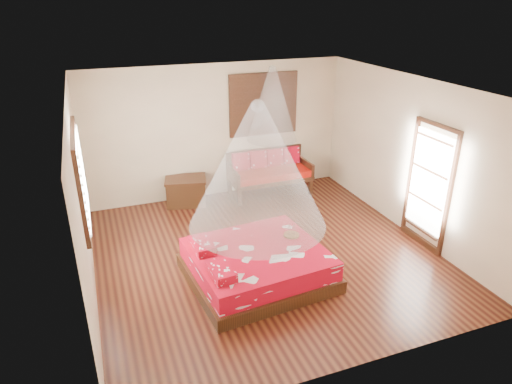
% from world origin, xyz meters
% --- Properties ---
extents(room, '(5.54, 5.54, 2.84)m').
position_xyz_m(room, '(0.00, 0.00, 1.40)').
color(room, black).
rests_on(room, ground).
extents(bed, '(2.18, 2.00, 0.63)m').
position_xyz_m(bed, '(-0.40, -0.64, 0.25)').
color(bed, black).
rests_on(bed, floor).
extents(daybed, '(1.76, 0.78, 0.94)m').
position_xyz_m(daybed, '(1.03, 2.38, 0.52)').
color(daybed, black).
rests_on(daybed, floor).
extents(storage_chest, '(0.95, 0.78, 0.57)m').
position_xyz_m(storage_chest, '(-0.80, 2.45, 0.29)').
color(storage_chest, black).
rests_on(storage_chest, floor).
extents(shutter_panel, '(1.52, 0.06, 1.32)m').
position_xyz_m(shutter_panel, '(1.03, 2.72, 1.90)').
color(shutter_panel, black).
rests_on(shutter_panel, wall_back).
extents(window_left, '(0.10, 1.74, 1.34)m').
position_xyz_m(window_left, '(-2.71, 0.20, 1.70)').
color(window_left, black).
rests_on(window_left, wall_left).
extents(glazed_door, '(0.08, 1.02, 2.16)m').
position_xyz_m(glazed_door, '(2.72, -0.60, 1.07)').
color(glazed_door, black).
rests_on(glazed_door, floor).
extents(wine_tray, '(0.25, 0.25, 0.20)m').
position_xyz_m(wine_tray, '(0.28, -0.41, 0.55)').
color(wine_tray, brown).
rests_on(wine_tray, bed).
extents(mosquito_net_main, '(2.00, 2.00, 1.80)m').
position_xyz_m(mosquito_net_main, '(-0.39, -0.64, 1.85)').
color(mosquito_net_main, white).
rests_on(mosquito_net_main, ceiling).
extents(mosquito_net_daybed, '(1.03, 1.03, 1.50)m').
position_xyz_m(mosquito_net_daybed, '(1.03, 2.25, 2.00)').
color(mosquito_net_daybed, white).
rests_on(mosquito_net_daybed, ceiling).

